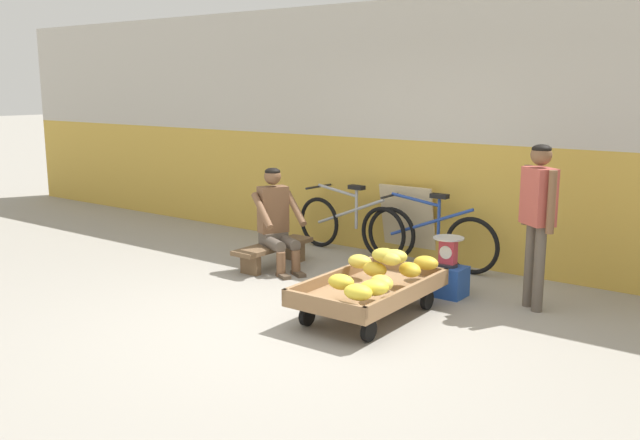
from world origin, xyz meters
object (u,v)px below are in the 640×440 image
bicycle_near_left (350,225)px  banana_cart (369,291)px  plastic_crate (447,281)px  vendor_seated (276,220)px  low_bench (274,250)px  weighing_scale (448,251)px  customer_adult (538,208)px  bicycle_far_left (430,237)px  sign_board (408,222)px

bicycle_near_left → banana_cart: bearing=-51.2°
plastic_crate → vendor_seated: bearing=-173.3°
bicycle_near_left → low_bench: bearing=-106.0°
banana_cart → weighing_scale: size_ratio=4.83×
low_bench → weighing_scale: 2.11m
banana_cart → bicycle_near_left: 2.41m
banana_cart → customer_adult: 1.71m
bicycle_far_left → bicycle_near_left: bearing=179.9°
plastic_crate → sign_board: bearing=134.6°
banana_cart → plastic_crate: banana_cart is taller
low_bench → sign_board: 1.65m
bicycle_far_left → low_bench: bearing=-142.8°
banana_cart → bicycle_far_left: 1.92m
low_bench → sign_board: sign_board is taller
banana_cart → vendor_seated: 1.93m
bicycle_near_left → plastic_crate: bearing=-26.4°
customer_adult → low_bench: bearing=-173.8°
low_bench → customer_adult: (2.90, 0.31, 0.75)m
sign_board → low_bench: bearing=-128.1°
bicycle_near_left → bicycle_far_left: bearing=-0.1°
plastic_crate → bicycle_far_left: bearing=127.2°
low_bench → bicycle_near_left: 1.13m
weighing_scale → sign_board: bearing=134.6°
plastic_crate → bicycle_near_left: bicycle_near_left is taller
bicycle_far_left → customer_adult: 1.77m
weighing_scale → vendor_seated: bearing=-173.4°
customer_adult → vendor_seated: bearing=-172.9°
bicycle_near_left → bicycle_far_left: size_ratio=1.00×
banana_cart → sign_board: sign_board is taller
sign_board → customer_adult: size_ratio=0.58×
customer_adult → bicycle_far_left: bearing=152.9°
weighing_scale → bicycle_far_left: bearing=127.1°
bicycle_far_left → weighing_scale: bearing=-52.9°
sign_board → customer_adult: customer_adult is taller
sign_board → customer_adult: (1.89, -0.97, 0.51)m
plastic_crate → low_bench: bearing=-174.6°
weighing_scale → bicycle_near_left: bicycle_near_left is taller
plastic_crate → sign_board: sign_board is taller
plastic_crate → weighing_scale: weighing_scale is taller
low_bench → weighing_scale: (2.08, 0.20, 0.25)m
bicycle_far_left → sign_board: (-0.41, 0.21, 0.09)m
weighing_scale → bicycle_far_left: (-0.67, 0.88, -0.10)m
bicycle_near_left → sign_board: size_ratio=1.87×
vendor_seated → customer_adult: customer_adult is taller
low_bench → sign_board: bearing=51.9°
vendor_seated → sign_board: bearing=55.0°
weighing_scale → sign_board: 1.53m
plastic_crate → customer_adult: bearing=8.2°
banana_cart → sign_board: bearing=111.2°
banana_cart → low_bench: (-1.82, 0.80, -0.04)m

